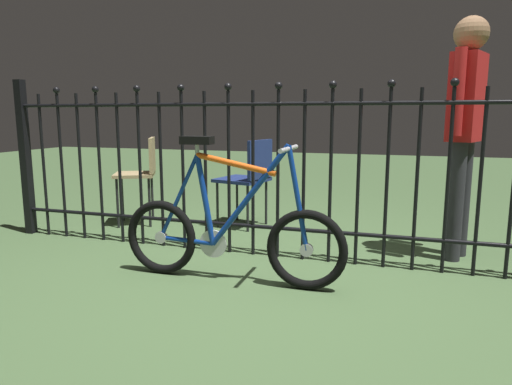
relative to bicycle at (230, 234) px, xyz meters
name	(u,v)px	position (x,y,z in m)	size (l,w,h in m)	color
ground_plane	(265,286)	(0.24, -0.02, -0.31)	(20.00, 20.00, 0.00)	#46623A
iron_fence	(277,167)	(0.15, 0.58, 0.36)	(4.80, 0.07, 1.34)	black
bicycle	(230,234)	(0.00, 0.00, 0.00)	(1.46, 0.40, 0.91)	black
chair_tan	(142,170)	(-1.36, 1.20, 0.22)	(0.49, 0.48, 0.83)	black
chair_navy	(249,174)	(-0.34, 1.39, 0.20)	(0.50, 0.50, 0.82)	black
person_visitor	(465,117)	(1.41, 0.96, 0.72)	(0.28, 0.45, 1.71)	#2D2D33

